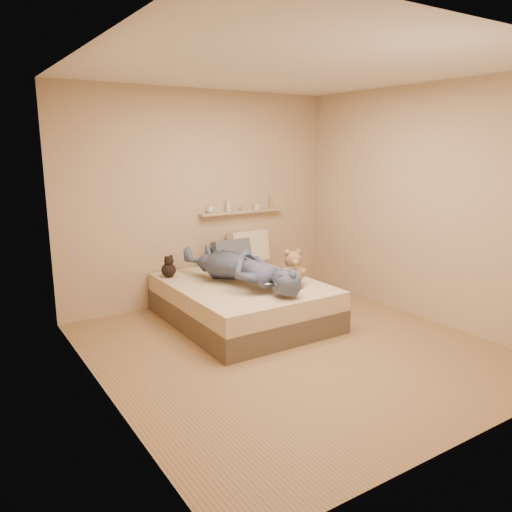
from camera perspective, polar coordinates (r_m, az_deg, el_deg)
room at (r=4.63m, az=4.37°, el=4.58°), size 3.80×3.80×3.80m
bed at (r=5.63m, az=-1.55°, el=-5.22°), size 1.50×1.90×0.45m
game_console at (r=5.07m, az=1.72°, el=-2.97°), size 0.16×0.10×0.05m
teddy_bear at (r=5.41m, az=4.20°, el=-1.64°), size 0.32×0.33×0.40m
dark_plush at (r=5.82m, az=-9.95°, el=-1.33°), size 0.17×0.17×0.26m
pillow_cream at (r=6.51m, az=-0.88°, el=1.11°), size 0.57×0.26×0.42m
pillow_grey at (r=6.23m, az=-2.77°, el=0.30°), size 0.51×0.24×0.36m
person at (r=5.43m, az=-1.75°, el=-1.23°), size 0.87×1.73×0.40m
wall_shelf at (r=6.47m, az=-1.60°, el=5.09°), size 1.20×0.12×0.03m
shelf_bottles at (r=6.39m, az=-2.71°, el=5.68°), size 0.99×0.11×0.17m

